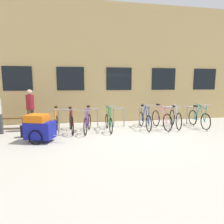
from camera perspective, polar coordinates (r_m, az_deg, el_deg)
The scene contains 15 objects.
ground_plane at distance 7.22m, azimuth 7.40°, elevation -7.47°, with size 42.00×42.00×0.00m, color #B2ADA0.
storefront_building at distance 13.10m, azimuth -0.89°, elevation 12.58°, with size 28.00×6.21×5.84m.
bike_rack at distance 8.97m, azimuth 5.78°, elevation -0.94°, with size 6.53×0.05×0.87m.
bicycle_silver at distance 9.27m, azimuth 17.94°, elevation -1.75°, with size 0.49×1.71×1.06m.
bicycle_teal at distance 9.67m, azimuth 23.96°, elevation -1.70°, with size 0.44×1.74×1.09m.
bicycle_blue at distance 8.65m, azimuth 9.50°, elevation -2.23°, with size 0.44×1.75×1.11m.
bicycle_orange at distance 8.11m, azimuth -16.03°, elevation -3.25°, with size 0.44×1.70×1.04m.
bicycle_purple at distance 7.99m, azimuth -7.16°, elevation -3.10°, with size 0.51×1.63×1.06m.
bicycle_green at distance 8.19m, azimuth -0.95°, elevation -2.81°, with size 0.44×1.65×1.10m.
bicycle_pink at distance 8.85m, azimuth 14.16°, elevation -2.03°, with size 0.44×1.81×1.06m.
bicycle_maroon at distance 8.14m, azimuth -11.79°, elevation -2.88°, with size 0.44×1.76×1.00m.
bike_trailer at distance 7.04m, azimuth -20.36°, elevation -4.27°, with size 1.47×0.86×0.94m.
wooden_bench at distance 9.57m, azimuth -28.00°, elevation -2.19°, with size 1.64×0.40×0.51m.
person_browsing at distance 8.73m, azimuth -22.69°, elevation 1.33°, with size 0.32×0.34×1.71m.
backpack at distance 7.89m, azimuth -24.05°, elevation -5.10°, with size 0.28×0.20×0.44m, color black.
Camera 1 is at (-2.13, -6.61, 1.96)m, focal length 31.40 mm.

